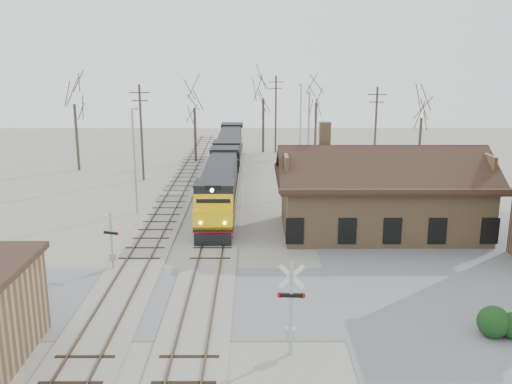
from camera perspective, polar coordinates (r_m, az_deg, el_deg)
ground at (r=31.10m, az=-5.44°, el=-10.72°), size 140.00×140.00×0.00m
road at (r=31.09m, az=-5.45°, el=-10.69°), size 60.00×9.00×0.03m
parking_lot at (r=37.82m, az=23.72°, el=-7.27°), size 22.00×26.00×0.03m
track_main at (r=45.11m, az=-3.74°, el=-2.68°), size 3.40×90.00×0.24m
track_siding at (r=45.61m, az=-9.40°, el=-2.65°), size 3.40×90.00×0.24m
depot at (r=42.50m, az=12.30°, el=-0.74°), size 15.20×9.31×7.90m
locomotive_lead at (r=46.48m, az=-3.64°, el=0.45°), size 2.72×18.23×4.04m
locomotive_trailing at (r=64.60m, az=-2.67°, el=4.28°), size 2.72×18.23×3.83m
crossbuck_near at (r=25.13m, az=3.52°, el=-11.91°), size 1.22×0.32×4.28m
crossbuck_far at (r=35.46m, az=-14.24°, el=-4.94°), size 1.00×0.41×3.62m
hedge_a at (r=29.19m, az=22.65°, el=-11.89°), size 1.50×1.50×1.50m
streetlight_a at (r=46.76m, az=-12.05°, el=3.63°), size 0.25×2.04×8.58m
streetlight_b at (r=52.38m, az=5.25°, el=5.42°), size 0.25×2.04×9.40m
streetlight_c at (r=65.82m, az=4.47°, el=7.14°), size 0.25×2.04×9.31m
utility_pole_a at (r=58.94m, az=-11.40°, el=6.01°), size 2.00×0.24×9.73m
utility_pole_b at (r=74.06m, az=1.99°, el=7.91°), size 2.00×0.24×9.90m
utility_pole_c at (r=62.83m, az=11.86°, el=6.24°), size 2.00×0.24×9.26m
tree_a at (r=65.61m, az=-17.79°, el=9.42°), size 4.88×4.88×11.96m
tree_b at (r=67.70m, az=-6.20°, el=9.24°), size 4.30×4.30×10.52m
tree_c at (r=74.09m, az=0.74°, el=10.23°), size 4.67×4.67×11.44m
tree_d at (r=73.45m, az=6.06°, el=9.74°), size 4.39×4.39×10.76m
tree_e at (r=67.87m, az=16.26°, el=7.87°), size 3.68×3.68×9.02m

